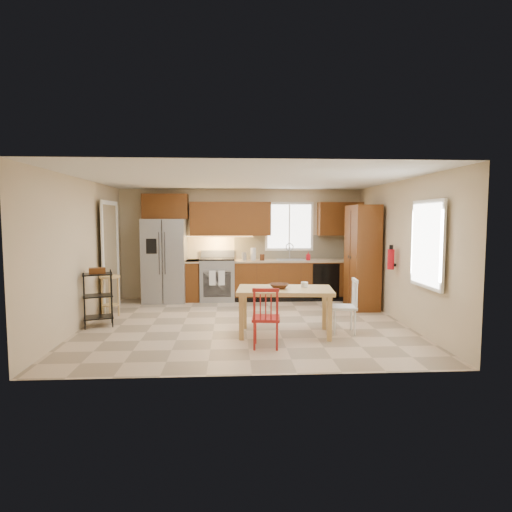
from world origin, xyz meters
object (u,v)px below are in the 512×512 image
Objects in this scene: refrigerator at (165,260)px; table_bowl at (279,289)px; soap_bottle at (308,256)px; table_jar at (304,286)px; range_stove at (218,280)px; chair_white at (343,306)px; chair_red at (266,317)px; pantry at (362,257)px; dining_table at (285,312)px; bar_stool at (110,296)px; fire_extinguisher at (391,259)px; utility_cart at (98,299)px.

refrigerator is 6.07× the size of table_bowl.
table_bowl is (-0.97, -2.85, -0.27)m from soap_bottle.
refrigerator reaches higher than table_jar.
chair_white is (2.10, -2.88, -0.03)m from range_stove.
chair_red is 1.05m from table_jar.
pantry is 2.18m from chair_white.
dining_table is 1.92× the size of bar_stool.
soap_bottle is at bearing 120.53° from fire_extinguisher.
pantry is 2.21× the size of utility_cart.
chair_white is at bearing -88.55° from soap_bottle.
table_jar is (-1.51, -1.85, -0.29)m from pantry.
fire_extinguisher is (1.15, -1.95, 0.10)m from soap_bottle.
table_bowl is 0.32× the size of utility_cart.
range_stove reaches higher than chair_white.
range_stove is 3.15m from dining_table.
soap_bottle is at bearing 13.65° from bar_stool.
refrigerator is 15.20× the size of table_jar.
chair_white reaches higher than dining_table.
chair_white is at bearing -24.75° from bar_stool.
refrigerator is 2.35m from utility_cart.
soap_bottle is 2.27m from fire_extinguisher.
bar_stool is (-0.80, -1.44, -0.52)m from refrigerator.
chair_red is at bearing -112.43° from dining_table.
utility_cart is (-2.75, 1.35, 0.04)m from chair_red.
refrigerator is 1.92× the size of utility_cart.
table_jar is at bearing 12.53° from table_bowl.
soap_bottle reaches higher than utility_cart.
utility_cart is at bearing -110.23° from refrigerator.
dining_table is at bearing -30.69° from bar_stool.
utility_cart reaches higher than bar_stool.
soap_bottle is 3.02m from table_bowl.
dining_table is (-1.83, -1.95, -0.69)m from pantry.
refrigerator is 3.18m from soap_bottle.
dining_table is 1.56× the size of utility_cart.
soap_bottle reaches higher than chair_red.
table_jar is 3.69m from bar_stool.
utility_cart is (-3.01, 0.70, -0.26)m from table_bowl.
refrigerator reaches higher than bar_stool.
range_stove is 0.44× the size of pantry.
range_stove is at bearing 2.99° from refrigerator.
chair_red is at bearing -109.37° from soap_bottle.
fire_extinguisher is 0.41× the size of chair_white.
table_jar is at bearing -62.55° from range_stove.
utility_cart is at bearing 169.94° from table_jar.
fire_extinguisher is at bearing -11.88° from bar_stool.
bar_stool reaches higher than dining_table.
utility_cart is at bearing 86.75° from chair_white.
fire_extinguisher reaches higher than dining_table.
table_bowl is at bearing 74.26° from chair_red.
refrigerator is at bearing 52.00° from utility_cart.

